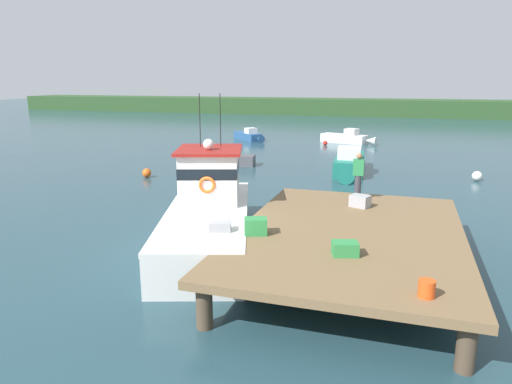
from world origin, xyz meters
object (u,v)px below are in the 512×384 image
Objects in this scene: moored_boat_outer_mooring at (349,164)px; deckhand_by_the_boat at (358,175)px; crate_stack_mid_dock at (345,249)px; mooring_buoy_channel_marker at (147,173)px; moored_boat_far_left at (348,138)px; mooring_buoy_inshore at (325,143)px; mooring_buoy_outer at (477,176)px; moored_boat_mid_harbor at (249,136)px; main_fishing_boat at (209,211)px; moored_boat_near_channel at (222,159)px; crate_single_by_cleat at (360,201)px; bait_bucket at (427,289)px; crate_single_far at (256,226)px.

deckhand_by_the_boat is at bearing -82.15° from moored_boat_outer_mooring.
crate_stack_mid_dock reaches higher than mooring_buoy_channel_marker.
moored_boat_far_left is 13.24× the size of mooring_buoy_inshore.
deckhand_by_the_boat reaches higher than mooring_buoy_outer.
moored_boat_far_left is at bearing 97.13° from moored_boat_outer_mooring.
mooring_buoy_channel_marker is 17.84m from mooring_buoy_outer.
mooring_buoy_outer reaches higher than mooring_buoy_channel_marker.
moored_boat_mid_harbor is at bearing 142.78° from mooring_buoy_outer.
mooring_buoy_inshore is at bearing 105.92° from moored_boat_outer_mooring.
main_fishing_boat is 26.69m from moored_boat_far_left.
moored_boat_near_channel reaches higher than mooring_buoy_outer.
mooring_buoy_channel_marker is at bearing -116.03° from moored_boat_far_left.
mooring_buoy_channel_marker is (-2.51, -4.88, -0.14)m from moored_boat_near_channel.
crate_stack_mid_dock is 0.16× the size of moored_boat_mid_harbor.
main_fishing_boat is 4.98m from crate_single_by_cleat.
bait_bucket is 0.21× the size of deckhand_by_the_boat.
mooring_buoy_channel_marker is (-12.19, 7.29, -1.15)m from crate_single_by_cleat.
crate_stack_mid_dock is 19.39m from moored_boat_near_channel.
crate_single_by_cleat is at bearing -113.28° from mooring_buoy_outer.
moored_boat_outer_mooring reaches higher than mooring_buoy_channel_marker.
moored_boat_near_channel is at bearing -79.44° from moored_boat_mid_harbor.
moored_boat_near_channel reaches higher than mooring_buoy_channel_marker.
main_fishing_boat reaches higher than crate_single_far.
main_fishing_boat is at bearing -164.84° from crate_single_by_cleat.
moored_boat_outer_mooring is 12.66× the size of mooring_buoy_channel_marker.
main_fishing_boat reaches higher than moored_boat_mid_harbor.
main_fishing_boat reaches higher than deckhand_by_the_boat.
mooring_buoy_outer is (8.45, -13.57, -0.17)m from moored_boat_far_left.
moored_boat_far_left is at bearing 86.97° from main_fishing_boat.
moored_boat_near_channel is at bearing -112.81° from mooring_buoy_inshore.
moored_boat_far_left is at bearing 121.91° from mooring_buoy_outer.
crate_stack_mid_dock is 1.22× the size of mooring_buoy_channel_marker.
moored_boat_near_channel is 9.12× the size of mooring_buoy_channel_marker.
crate_single_by_cleat is 1.76× the size of bait_bucket.
moored_boat_near_channel is at bearing 178.50° from mooring_buoy_outer.
main_fishing_boat is at bearing -103.17° from moored_boat_outer_mooring.
crate_single_far is (-2.40, -3.70, 0.03)m from crate_single_by_cleat.
crate_single_far is 17.23m from mooring_buoy_outer.
crate_stack_mid_dock is at bearing -106.98° from mooring_buoy_outer.
moored_boat_outer_mooring is (-1.70, 11.92, -0.85)m from crate_single_by_cleat.
moored_boat_far_left is (-5.22, 31.66, -0.94)m from bait_bucket.
moored_boat_near_channel is at bearing 120.29° from crate_stack_mid_dock.
bait_bucket is at bearing -79.01° from moored_boat_outer_mooring.
crate_single_far is at bearing -84.60° from mooring_buoy_inshore.
moored_boat_mid_harbor is (-12.03, 24.78, -1.01)m from crate_single_by_cleat.
crate_stack_mid_dock is 0.37× the size of deckhand_by_the_boat.
moored_boat_mid_harbor is 16.50m from moored_boat_outer_mooring.
crate_single_far reaches higher than crate_single_by_cleat.
moored_boat_far_left is at bearing 99.36° from bait_bucket.
crate_single_by_cleat reaches higher than moored_boat_outer_mooring.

